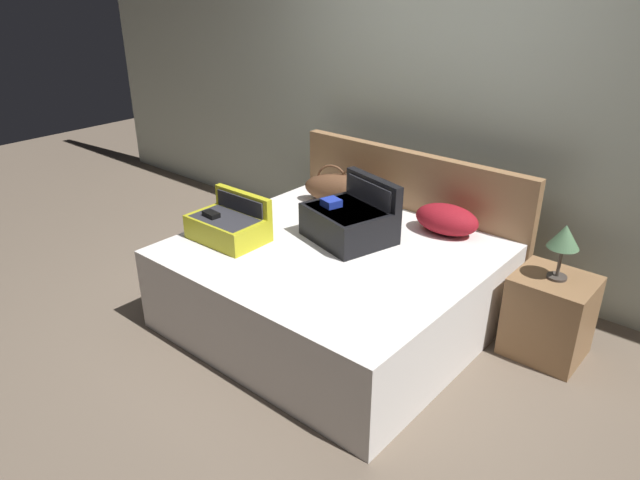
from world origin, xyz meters
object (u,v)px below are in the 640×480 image
pillow_near_headboard (447,219)px  table_lamp (564,238)px  nightstand (549,316)px  hard_case_medium (229,225)px  duffel_bag (343,189)px  bed (333,286)px  hard_case_large (350,220)px

pillow_near_headboard → table_lamp: (0.77, -0.08, 0.12)m
pillow_near_headboard → nightstand: 0.86m
hard_case_medium → nightstand: 2.03m
duffel_bag → nightstand: 1.65m
bed → pillow_near_headboard: bearing=57.7°
duffel_bag → table_lamp: table_lamp is taller
pillow_near_headboard → nightstand: (0.77, -0.08, -0.38)m
pillow_near_headboard → table_lamp: bearing=-5.9°
hard_case_large → pillow_near_headboard: size_ratio=1.41×
duffel_bag → pillow_near_headboard: 0.83m
hard_case_large → pillow_near_headboard: 0.64m
hard_case_large → bed: bearing=-71.2°
hard_case_medium → duffel_bag: size_ratio=0.76×
bed → hard_case_medium: hard_case_medium is taller
hard_case_large → hard_case_medium: size_ratio=1.24×
bed → nightstand: bearing=26.1°
bed → duffel_bag: bearing=123.7°
nightstand → pillow_near_headboard: bearing=174.1°
duffel_bag → table_lamp: (1.60, -0.04, 0.10)m
duffel_bag → pillow_near_headboard: duffel_bag is taller
duffel_bag → hard_case_medium: bearing=-100.9°
hard_case_medium → duffel_bag: (0.18, 0.94, 0.02)m
hard_case_medium → duffel_bag: 0.96m
pillow_near_headboard → table_lamp: 0.78m
hard_case_large → nightstand: bearing=34.1°
table_lamp → hard_case_large: bearing=-161.4°
table_lamp → nightstand: bearing=0.0°
hard_case_large → table_lamp: 1.26m
hard_case_large → nightstand: hard_case_large is taller
table_lamp → hard_case_medium: bearing=-153.0°
nightstand → hard_case_large: bearing=-161.4°
hard_case_large → nightstand: size_ratio=1.17×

